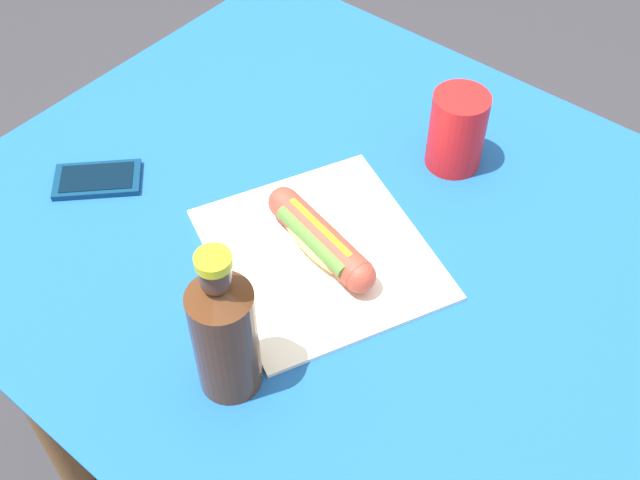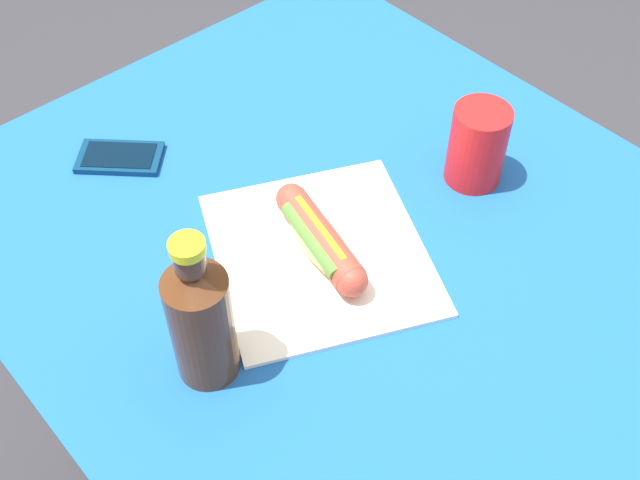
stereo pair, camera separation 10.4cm
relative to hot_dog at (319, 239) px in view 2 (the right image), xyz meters
name	(u,v)px [view 2 (the right image)]	position (x,y,z in m)	size (l,w,h in m)	color
ground_plane	(339,480)	(0.00, -0.05, -0.80)	(6.00, 6.00, 0.00)	#2D2D33
dining_table	(346,299)	(0.00, -0.05, -0.18)	(1.06, 0.90, 0.77)	brown
paper_wrapper	(320,253)	(0.00, 0.00, -0.03)	(0.29, 0.27, 0.01)	silver
hot_dog	(319,239)	(0.00, 0.00, 0.00)	(0.20, 0.09, 0.05)	#E5BC75
cell_phone	(120,157)	(0.34, 0.10, -0.03)	(0.14, 0.14, 0.01)	#0A2D4C
soda_bottle	(201,318)	(-0.04, 0.21, 0.06)	(0.07, 0.07, 0.22)	#4C2814
drinking_cup	(477,145)	(-0.04, -0.27, 0.03)	(0.08, 0.08, 0.12)	red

